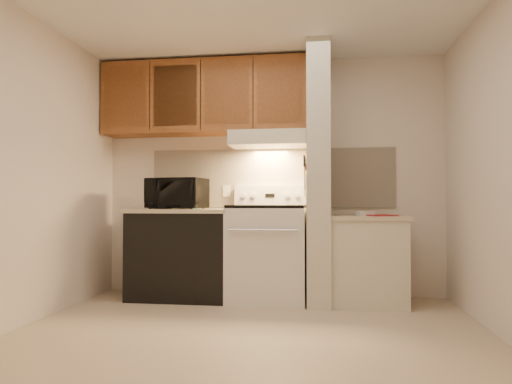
# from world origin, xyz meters

# --- Properties ---
(floor) EXTENTS (3.60, 3.60, 0.00)m
(floor) POSITION_xyz_m (0.00, 0.00, 0.00)
(floor) COLOR beige
(floor) RESTS_ON ground
(ceiling) EXTENTS (3.60, 3.60, 0.00)m
(ceiling) POSITION_xyz_m (0.00, 0.00, 2.50)
(ceiling) COLOR white
(ceiling) RESTS_ON wall_back
(wall_back) EXTENTS (3.60, 2.50, 0.02)m
(wall_back) POSITION_xyz_m (0.00, 1.50, 1.25)
(wall_back) COLOR silver
(wall_back) RESTS_ON floor
(wall_left) EXTENTS (0.02, 3.00, 2.50)m
(wall_left) POSITION_xyz_m (-1.80, 0.00, 1.25)
(wall_left) COLOR silver
(wall_left) RESTS_ON floor
(wall_right) EXTENTS (0.02, 3.00, 2.50)m
(wall_right) POSITION_xyz_m (1.80, 0.00, 1.25)
(wall_right) COLOR silver
(wall_right) RESTS_ON floor
(backsplash) EXTENTS (2.60, 0.02, 0.63)m
(backsplash) POSITION_xyz_m (0.00, 1.49, 1.24)
(backsplash) COLOR white
(backsplash) RESTS_ON wall_back
(range_body) EXTENTS (0.76, 0.65, 0.92)m
(range_body) POSITION_xyz_m (0.00, 1.16, 0.46)
(range_body) COLOR silver
(range_body) RESTS_ON floor
(oven_window) EXTENTS (0.50, 0.01, 0.30)m
(oven_window) POSITION_xyz_m (0.00, 0.84, 0.50)
(oven_window) COLOR black
(oven_window) RESTS_ON range_body
(oven_handle) EXTENTS (0.65, 0.02, 0.02)m
(oven_handle) POSITION_xyz_m (0.00, 0.80, 0.72)
(oven_handle) COLOR silver
(oven_handle) RESTS_ON range_body
(cooktop) EXTENTS (0.74, 0.64, 0.03)m
(cooktop) POSITION_xyz_m (0.00, 1.16, 0.94)
(cooktop) COLOR black
(cooktop) RESTS_ON range_body
(range_backguard) EXTENTS (0.76, 0.08, 0.20)m
(range_backguard) POSITION_xyz_m (0.00, 1.44, 1.05)
(range_backguard) COLOR silver
(range_backguard) RESTS_ON range_body
(range_display) EXTENTS (0.10, 0.01, 0.04)m
(range_display) POSITION_xyz_m (0.00, 1.40, 1.05)
(range_display) COLOR black
(range_display) RESTS_ON range_backguard
(range_knob_left_outer) EXTENTS (0.05, 0.02, 0.05)m
(range_knob_left_outer) POSITION_xyz_m (-0.28, 1.40, 1.05)
(range_knob_left_outer) COLOR silver
(range_knob_left_outer) RESTS_ON range_backguard
(range_knob_left_inner) EXTENTS (0.05, 0.02, 0.05)m
(range_knob_left_inner) POSITION_xyz_m (-0.18, 1.40, 1.05)
(range_knob_left_inner) COLOR silver
(range_knob_left_inner) RESTS_ON range_backguard
(range_knob_right_inner) EXTENTS (0.05, 0.02, 0.05)m
(range_knob_right_inner) POSITION_xyz_m (0.18, 1.40, 1.05)
(range_knob_right_inner) COLOR silver
(range_knob_right_inner) RESTS_ON range_backguard
(range_knob_right_outer) EXTENTS (0.05, 0.02, 0.05)m
(range_knob_right_outer) POSITION_xyz_m (0.28, 1.40, 1.05)
(range_knob_right_outer) COLOR silver
(range_knob_right_outer) RESTS_ON range_backguard
(dishwasher_front) EXTENTS (1.00, 0.63, 0.87)m
(dishwasher_front) POSITION_xyz_m (-0.88, 1.17, 0.43)
(dishwasher_front) COLOR black
(dishwasher_front) RESTS_ON floor
(left_countertop) EXTENTS (1.04, 0.67, 0.04)m
(left_countertop) POSITION_xyz_m (-0.88, 1.17, 0.89)
(left_countertop) COLOR beige
(left_countertop) RESTS_ON dishwasher_front
(spoon_rest) EXTENTS (0.26, 0.13, 0.02)m
(spoon_rest) POSITION_xyz_m (-1.18, 1.35, 0.92)
(spoon_rest) COLOR black
(spoon_rest) RESTS_ON left_countertop
(teal_jar) EXTENTS (0.10, 0.10, 0.10)m
(teal_jar) POSITION_xyz_m (-0.83, 1.39, 0.96)
(teal_jar) COLOR #276255
(teal_jar) RESTS_ON left_countertop
(outlet) EXTENTS (0.08, 0.01, 0.12)m
(outlet) POSITION_xyz_m (-0.48, 1.48, 1.10)
(outlet) COLOR beige
(outlet) RESTS_ON backsplash
(microwave) EXTENTS (0.61, 0.45, 0.31)m
(microwave) POSITION_xyz_m (-0.93, 1.15, 1.07)
(microwave) COLOR black
(microwave) RESTS_ON left_countertop
(partition_pillar) EXTENTS (0.22, 0.70, 2.50)m
(partition_pillar) POSITION_xyz_m (0.51, 1.15, 1.25)
(partition_pillar) COLOR beige
(partition_pillar) RESTS_ON floor
(pillar_trim) EXTENTS (0.01, 0.70, 0.04)m
(pillar_trim) POSITION_xyz_m (0.39, 1.15, 1.30)
(pillar_trim) COLOR brown
(pillar_trim) RESTS_ON partition_pillar
(knife_strip) EXTENTS (0.02, 0.42, 0.04)m
(knife_strip) POSITION_xyz_m (0.39, 1.10, 1.32)
(knife_strip) COLOR black
(knife_strip) RESTS_ON partition_pillar
(knife_blade_a) EXTENTS (0.01, 0.03, 0.16)m
(knife_blade_a) POSITION_xyz_m (0.38, 0.95, 1.22)
(knife_blade_a) COLOR silver
(knife_blade_a) RESTS_ON knife_strip
(knife_handle_a) EXTENTS (0.02, 0.02, 0.10)m
(knife_handle_a) POSITION_xyz_m (0.38, 0.95, 1.37)
(knife_handle_a) COLOR black
(knife_handle_a) RESTS_ON knife_strip
(knife_blade_b) EXTENTS (0.01, 0.04, 0.18)m
(knife_blade_b) POSITION_xyz_m (0.38, 1.01, 1.21)
(knife_blade_b) COLOR silver
(knife_blade_b) RESTS_ON knife_strip
(knife_handle_b) EXTENTS (0.02, 0.02, 0.10)m
(knife_handle_b) POSITION_xyz_m (0.38, 1.02, 1.37)
(knife_handle_b) COLOR black
(knife_handle_b) RESTS_ON knife_strip
(knife_blade_c) EXTENTS (0.01, 0.04, 0.20)m
(knife_blade_c) POSITION_xyz_m (0.38, 1.10, 1.20)
(knife_blade_c) COLOR silver
(knife_blade_c) RESTS_ON knife_strip
(knife_handle_c) EXTENTS (0.02, 0.02, 0.10)m
(knife_handle_c) POSITION_xyz_m (0.38, 1.09, 1.37)
(knife_handle_c) COLOR black
(knife_handle_c) RESTS_ON knife_strip
(knife_blade_d) EXTENTS (0.01, 0.04, 0.16)m
(knife_blade_d) POSITION_xyz_m (0.38, 1.18, 1.22)
(knife_blade_d) COLOR silver
(knife_blade_d) RESTS_ON knife_strip
(knife_handle_d) EXTENTS (0.02, 0.02, 0.10)m
(knife_handle_d) POSITION_xyz_m (0.38, 1.17, 1.37)
(knife_handle_d) COLOR black
(knife_handle_d) RESTS_ON knife_strip
(knife_blade_e) EXTENTS (0.01, 0.04, 0.18)m
(knife_blade_e) POSITION_xyz_m (0.38, 1.27, 1.21)
(knife_blade_e) COLOR silver
(knife_blade_e) RESTS_ON knife_strip
(knife_handle_e) EXTENTS (0.02, 0.02, 0.10)m
(knife_handle_e) POSITION_xyz_m (0.38, 1.27, 1.37)
(knife_handle_e) COLOR black
(knife_handle_e) RESTS_ON knife_strip
(oven_mitt) EXTENTS (0.03, 0.10, 0.23)m
(oven_mitt) POSITION_xyz_m (0.38, 1.32, 1.15)
(oven_mitt) COLOR gray
(oven_mitt) RESTS_ON partition_pillar
(right_cab_base) EXTENTS (0.70, 0.60, 0.81)m
(right_cab_base) POSITION_xyz_m (0.97, 1.15, 0.40)
(right_cab_base) COLOR beige
(right_cab_base) RESTS_ON floor
(right_countertop) EXTENTS (0.74, 0.64, 0.04)m
(right_countertop) POSITION_xyz_m (0.97, 1.15, 0.83)
(right_countertop) COLOR beige
(right_countertop) RESTS_ON right_cab_base
(red_folder) EXTENTS (0.32, 0.37, 0.01)m
(red_folder) POSITION_xyz_m (1.07, 1.00, 0.86)
(red_folder) COLOR maroon
(red_folder) RESTS_ON right_countertop
(white_box) EXTENTS (0.18, 0.15, 0.04)m
(white_box) POSITION_xyz_m (0.95, 1.05, 0.87)
(white_box) COLOR white
(white_box) RESTS_ON right_countertop
(range_hood) EXTENTS (0.78, 0.44, 0.15)m
(range_hood) POSITION_xyz_m (0.00, 1.28, 1.62)
(range_hood) COLOR beige
(range_hood) RESTS_ON upper_cabinets
(hood_lip) EXTENTS (0.78, 0.04, 0.06)m
(hood_lip) POSITION_xyz_m (0.00, 1.07, 1.58)
(hood_lip) COLOR beige
(hood_lip) RESTS_ON range_hood
(upper_cabinets) EXTENTS (2.18, 0.33, 0.77)m
(upper_cabinets) POSITION_xyz_m (-0.69, 1.32, 2.08)
(upper_cabinets) COLOR brown
(upper_cabinets) RESTS_ON wall_back
(cab_door_a) EXTENTS (0.46, 0.01, 0.63)m
(cab_door_a) POSITION_xyz_m (-1.51, 1.17, 2.08)
(cab_door_a) COLOR brown
(cab_door_a) RESTS_ON upper_cabinets
(cab_gap_a) EXTENTS (0.01, 0.01, 0.73)m
(cab_gap_a) POSITION_xyz_m (-1.23, 1.16, 2.08)
(cab_gap_a) COLOR black
(cab_gap_a) RESTS_ON upper_cabinets
(cab_door_b) EXTENTS (0.46, 0.01, 0.63)m
(cab_door_b) POSITION_xyz_m (-0.96, 1.17, 2.08)
(cab_door_b) COLOR brown
(cab_door_b) RESTS_ON upper_cabinets
(cab_gap_b) EXTENTS (0.01, 0.01, 0.73)m
(cab_gap_b) POSITION_xyz_m (-0.69, 1.16, 2.08)
(cab_gap_b) COLOR black
(cab_gap_b) RESTS_ON upper_cabinets
(cab_door_c) EXTENTS (0.46, 0.01, 0.63)m
(cab_door_c) POSITION_xyz_m (-0.42, 1.17, 2.08)
(cab_door_c) COLOR brown
(cab_door_c) RESTS_ON upper_cabinets
(cab_gap_c) EXTENTS (0.01, 0.01, 0.73)m
(cab_gap_c) POSITION_xyz_m (-0.14, 1.16, 2.08)
(cab_gap_c) COLOR black
(cab_gap_c) RESTS_ON upper_cabinets
(cab_door_d) EXTENTS (0.46, 0.01, 0.63)m
(cab_door_d) POSITION_xyz_m (0.13, 1.17, 2.08)
(cab_door_d) COLOR brown
(cab_door_d) RESTS_ON upper_cabinets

